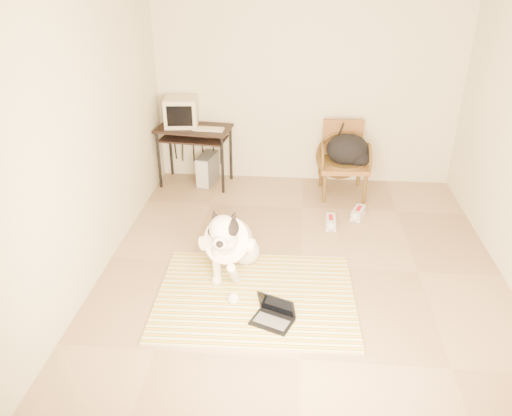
# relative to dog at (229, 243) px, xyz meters

# --- Properties ---
(floor) EXTENTS (4.50, 4.50, 0.00)m
(floor) POSITION_rel_dog_xyz_m (0.72, 0.16, -0.34)
(floor) COLOR #957A5B
(floor) RESTS_ON ground
(wall_back) EXTENTS (4.50, 0.00, 4.50)m
(wall_back) POSITION_rel_dog_xyz_m (0.72, 2.41, 1.01)
(wall_back) COLOR beige
(wall_back) RESTS_ON floor
(wall_front) EXTENTS (4.50, 0.00, 4.50)m
(wall_front) POSITION_rel_dog_xyz_m (0.72, -2.09, 1.01)
(wall_front) COLOR beige
(wall_front) RESTS_ON floor
(wall_left) EXTENTS (0.00, 4.50, 4.50)m
(wall_left) POSITION_rel_dog_xyz_m (-1.28, 0.16, 1.01)
(wall_left) COLOR beige
(wall_left) RESTS_ON floor
(rug) EXTENTS (1.88, 1.46, 0.02)m
(rug) POSITION_rel_dog_xyz_m (0.29, -0.39, -0.33)
(rug) COLOR gold
(rug) RESTS_ON floor
(dog) EXTENTS (0.56, 1.18, 0.85)m
(dog) POSITION_rel_dog_xyz_m (0.00, 0.00, 0.00)
(dog) COLOR silver
(dog) RESTS_ON rug
(laptop) EXTENTS (0.41, 0.36, 0.24)m
(laptop) POSITION_rel_dog_xyz_m (0.48, -0.73, -0.26)
(laptop) COLOR black
(laptop) RESTS_ON rug
(computer_desk) EXTENTS (1.02, 0.64, 0.80)m
(computer_desk) POSITION_rel_dog_xyz_m (-0.75, 2.10, 0.35)
(computer_desk) COLOR black
(computer_desk) RESTS_ON floor
(crt_monitor) EXTENTS (0.46, 0.44, 0.37)m
(crt_monitor) POSITION_rel_dog_xyz_m (-0.92, 2.18, 0.65)
(crt_monitor) COLOR #C1B597
(crt_monitor) RESTS_ON computer_desk
(desk_keyboard) EXTENTS (0.41, 0.17, 0.03)m
(desk_keyboard) POSITION_rel_dog_xyz_m (-0.54, 2.02, 0.48)
(desk_keyboard) COLOR #C1B597
(desk_keyboard) RESTS_ON computer_desk
(pc_tower) EXTENTS (0.26, 0.47, 0.41)m
(pc_tower) POSITION_rel_dog_xyz_m (-0.60, 2.13, -0.13)
(pc_tower) COLOR #505053
(pc_tower) RESTS_ON floor
(rattan_chair) EXTENTS (0.65, 0.63, 0.93)m
(rattan_chair) POSITION_rel_dog_xyz_m (1.23, 1.99, 0.13)
(rattan_chair) COLOR brown
(rattan_chair) RESTS_ON floor
(backpack) EXTENTS (0.58, 0.45, 0.40)m
(backpack) POSITION_rel_dog_xyz_m (1.29, 1.92, 0.27)
(backpack) COLOR black
(backpack) RESTS_ON rattan_chair
(sneaker_left) EXTENTS (0.12, 0.29, 0.10)m
(sneaker_left) POSITION_rel_dog_xyz_m (1.05, 1.05, -0.30)
(sneaker_left) COLOR white
(sneaker_left) RESTS_ON floor
(sneaker_right) EXTENTS (0.21, 0.32, 0.10)m
(sneaker_right) POSITION_rel_dog_xyz_m (1.39, 1.30, -0.29)
(sneaker_right) COLOR white
(sneaker_right) RESTS_ON floor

